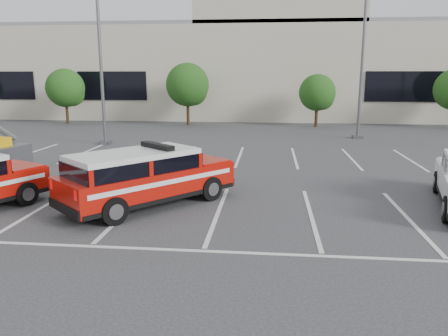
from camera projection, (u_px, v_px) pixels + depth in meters
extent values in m
plane|color=#2F2F31|center=(218.00, 213.00, 12.81)|extent=(120.00, 120.00, 0.00)
cube|color=silver|center=(231.00, 177.00, 17.18)|extent=(23.00, 15.00, 0.01)
cube|color=beige|center=(256.00, 74.00, 43.07)|extent=(60.00, 15.00, 8.00)
cube|color=gray|center=(257.00, 30.00, 42.19)|extent=(60.00, 15.00, 0.30)
cube|color=beige|center=(278.00, 19.00, 40.35)|extent=(14.00, 12.00, 2.00)
cylinder|color=#3F2B19|center=(67.00, 113.00, 35.55)|extent=(0.24, 0.24, 1.67)
sphere|color=#124412|center=(65.00, 88.00, 35.12)|extent=(3.07, 3.07, 3.07)
sphere|color=#124412|center=(72.00, 94.00, 35.37)|extent=(2.05, 2.05, 2.05)
cylinder|color=#3F2B19|center=(188.00, 114.00, 34.51)|extent=(0.24, 0.24, 1.84)
sphere|color=#124412|center=(188.00, 85.00, 34.04)|extent=(3.37, 3.37, 3.37)
sphere|color=#124412|center=(193.00, 91.00, 34.30)|extent=(2.24, 2.24, 2.24)
cylinder|color=#3F2B19|center=(316.00, 117.00, 33.53)|extent=(0.24, 0.24, 1.51)
sphere|color=#124412|center=(317.00, 93.00, 33.13)|extent=(2.77, 2.77, 2.77)
sphere|color=#124412|center=(322.00, 98.00, 33.38)|extent=(1.85, 1.85, 1.85)
cube|color=#59595E|center=(105.00, 143.00, 25.27)|extent=(0.60, 0.60, 0.20)
cylinder|color=#59595E|center=(100.00, 55.00, 24.24)|extent=(0.18, 0.18, 10.00)
cube|color=#59595E|center=(357.00, 137.00, 27.63)|extent=(0.60, 0.60, 0.20)
cylinder|color=#59595E|center=(363.00, 57.00, 26.59)|extent=(0.18, 0.18, 10.00)
cube|color=#A30F07|center=(149.00, 182.00, 13.45)|extent=(5.03, 5.34, 0.82)
cube|color=black|center=(134.00, 164.00, 12.99)|extent=(3.88, 4.06, 0.43)
cube|color=silver|center=(134.00, 154.00, 12.93)|extent=(3.80, 3.98, 0.16)
cube|color=black|center=(157.00, 146.00, 13.46)|extent=(1.27, 1.16, 0.15)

